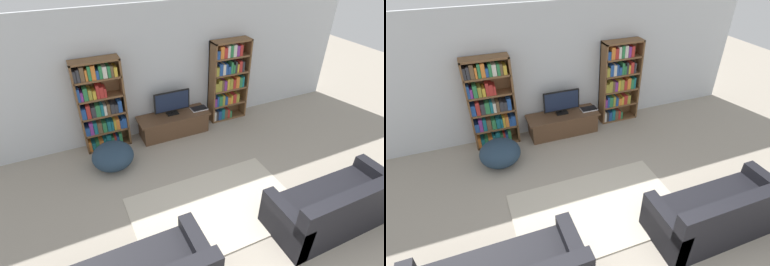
{
  "view_description": "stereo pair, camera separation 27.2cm",
  "coord_description": "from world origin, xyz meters",
  "views": [
    {
      "loc": [
        -1.75,
        -1.14,
        3.57
      ],
      "look_at": [
        0.04,
        2.78,
        0.7
      ],
      "focal_mm": 28.0,
      "sensor_mm": 36.0,
      "label": 1
    },
    {
      "loc": [
        -1.5,
        -1.25,
        3.57
      ],
      "look_at": [
        0.04,
        2.78,
        0.7
      ],
      "focal_mm": 28.0,
      "sensor_mm": 36.0,
      "label": 2
    }
  ],
  "objects": [
    {
      "name": "tv_stand",
      "position": [
        0.13,
        3.9,
        0.22
      ],
      "size": [
        1.5,
        0.53,
        0.44
      ],
      "color": "brown",
      "rests_on": "ground_plane"
    },
    {
      "name": "area_rug",
      "position": [
        -0.07,
        1.65,
        0.01
      ],
      "size": [
        2.55,
        1.57,
        0.02
      ],
      "color": "beige",
      "rests_on": "ground_plane"
    },
    {
      "name": "bookshelf_left",
      "position": [
        -1.26,
        4.05,
        0.88
      ],
      "size": [
        0.86,
        0.3,
        1.8
      ],
      "color": "brown",
      "rests_on": "ground_plane"
    },
    {
      "name": "laptop",
      "position": [
        0.72,
        3.91,
        0.46
      ],
      "size": [
        0.35,
        0.22,
        0.03
      ],
      "color": "silver",
      "rests_on": "tv_stand"
    },
    {
      "name": "beanbag_ottoman",
      "position": [
        -1.28,
        3.33,
        0.23
      ],
      "size": [
        0.74,
        0.74,
        0.46
      ],
      "primitive_type": "ellipsoid",
      "color": "#23384C",
      "rests_on": "ground_plane"
    },
    {
      "name": "wall_back",
      "position": [
        0.0,
        4.23,
        1.3
      ],
      "size": [
        8.8,
        0.06,
        2.6
      ],
      "color": "silver",
      "rests_on": "ground_plane"
    },
    {
      "name": "bookshelf_right",
      "position": [
        1.45,
        4.05,
        0.91
      ],
      "size": [
        0.86,
        0.3,
        1.8
      ],
      "color": "brown",
      "rests_on": "ground_plane"
    },
    {
      "name": "television",
      "position": [
        0.13,
        3.96,
        0.71
      ],
      "size": [
        0.76,
        0.16,
        0.51
      ],
      "color": "black",
      "rests_on": "tv_stand"
    },
    {
      "name": "couch_right_sofa",
      "position": [
        1.39,
        0.72,
        0.3
      ],
      "size": [
        1.98,
        0.85,
        0.89
      ],
      "color": "black",
      "rests_on": "ground_plane"
    }
  ]
}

